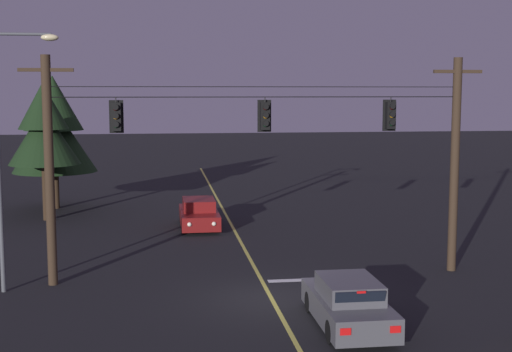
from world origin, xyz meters
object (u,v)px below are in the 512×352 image
(car_waiting_near_lane, at_px, (348,304))
(street_lamp_corner, at_px, (7,138))
(tree_verge_near, at_px, (44,128))
(car_oncoming_lead, at_px, (199,214))
(tree_verge_far, at_px, (54,129))
(traffic_light_left_inner, at_px, (265,116))
(traffic_light_centre, at_px, (391,115))
(traffic_light_leftmost, at_px, (116,117))

(car_waiting_near_lane, distance_m, street_lamp_corner, 12.05)
(tree_verge_near, bearing_deg, car_oncoming_lead, -21.61)
(street_lamp_corner, distance_m, tree_verge_far, 17.02)
(tree_verge_near, xyz_separation_m, tree_verge_far, (-0.03, 3.67, -0.22))
(traffic_light_left_inner, bearing_deg, tree_verge_far, 120.18)
(tree_verge_near, bearing_deg, traffic_light_centre, -42.12)
(tree_verge_near, relative_size, tree_verge_far, 0.94)
(traffic_light_centre, relative_size, car_waiting_near_lane, 0.28)
(traffic_light_left_inner, distance_m, tree_verge_far, 18.92)
(car_waiting_near_lane, xyz_separation_m, tree_verge_far, (-11.03, 21.89, 3.87))
(car_waiting_near_lane, bearing_deg, traffic_light_leftmost, 139.97)
(car_waiting_near_lane, bearing_deg, tree_verge_near, 121.14)
(traffic_light_leftmost, height_order, traffic_light_centre, same)
(street_lamp_corner, relative_size, tree_verge_near, 1.21)
(car_oncoming_lead, xyz_separation_m, tree_verge_far, (-7.69, 6.71, 3.87))
(car_waiting_near_lane, height_order, street_lamp_corner, street_lamp_corner)
(car_waiting_near_lane, relative_size, street_lamp_corner, 0.51)
(traffic_light_left_inner, bearing_deg, tree_verge_near, 126.80)
(traffic_light_left_inner, height_order, street_lamp_corner, street_lamp_corner)
(street_lamp_corner, height_order, tree_verge_far, street_lamp_corner)
(traffic_light_leftmost, bearing_deg, car_oncoming_lead, 71.13)
(street_lamp_corner, bearing_deg, tree_verge_near, 93.99)
(traffic_light_leftmost, relative_size, car_oncoming_lead, 0.28)
(traffic_light_centre, relative_size, car_oncoming_lead, 0.28)
(street_lamp_corner, distance_m, tree_verge_near, 13.35)
(traffic_light_leftmost, bearing_deg, traffic_light_centre, 0.00)
(traffic_light_left_inner, bearing_deg, car_waiting_near_lane, -74.53)
(car_waiting_near_lane, height_order, tree_verge_far, tree_verge_far)
(traffic_light_centre, xyz_separation_m, tree_verge_far, (-14.01, 16.32, -1.22))
(traffic_light_leftmost, height_order, tree_verge_near, tree_verge_near)
(traffic_light_leftmost, bearing_deg, car_waiting_near_lane, -40.03)
(traffic_light_left_inner, xyz_separation_m, car_oncoming_lead, (-1.80, 9.61, -5.09))
(tree_verge_far, bearing_deg, traffic_light_leftmost, -74.90)
(street_lamp_corner, bearing_deg, traffic_light_left_inner, 4.45)
(traffic_light_leftmost, relative_size, street_lamp_corner, 0.14)
(tree_verge_near, bearing_deg, car_waiting_near_lane, -58.86)
(car_oncoming_lead, bearing_deg, street_lamp_corner, -123.23)
(traffic_light_leftmost, xyz_separation_m, tree_verge_far, (-4.40, 16.32, -1.22))
(traffic_light_leftmost, height_order, car_waiting_near_lane, traffic_light_leftmost)
(street_lamp_corner, bearing_deg, tree_verge_far, 93.23)
(traffic_light_centre, bearing_deg, street_lamp_corner, -177.09)
(traffic_light_leftmost, xyz_separation_m, traffic_light_centre, (9.61, 0.00, 0.00))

